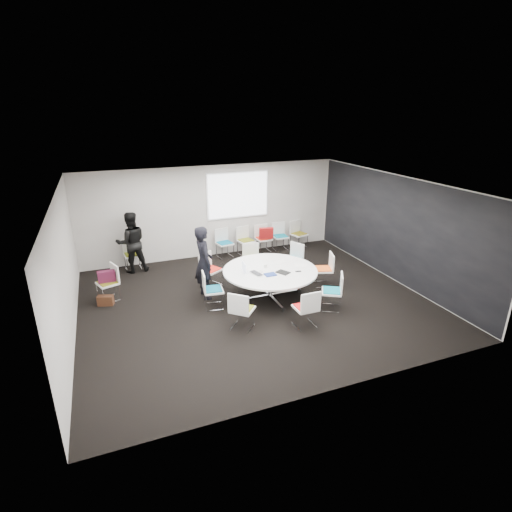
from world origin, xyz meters
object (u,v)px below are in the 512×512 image
object	(u,v)px
chair_ring_b	(292,265)
chair_ring_g	(305,315)
cup	(266,266)
chair_back_c	(263,244)
person_main	(204,262)
chair_ring_h	(332,298)
chair_back_a	(225,248)
brown_bag	(106,300)
chair_ring_a	(323,275)
chair_person_back	(133,260)
chair_ring_c	(252,266)
conference_table	(270,277)
chair_back_b	(246,246)
chair_back_e	(299,239)
chair_back_d	(280,241)
chair_spare_left	(109,289)
chair_ring_f	(242,317)
laptop	(258,273)
person_back	(131,242)
chair_ring_e	(213,297)
maroon_bag	(107,276)

from	to	relation	value
chair_ring_b	chair_ring_g	world-z (taller)	same
chair_ring_b	cup	world-z (taller)	chair_ring_b
chair_back_c	person_main	distance (m)	3.62
chair_ring_h	chair_back_a	world-z (taller)	same
chair_back_c	brown_bag	bearing A→B (deg)	19.74
chair_ring_a	chair_back_c	distance (m)	2.99
chair_ring_b	chair_person_back	size ratio (longest dim) A/B	1.00
chair_ring_c	cup	xyz separation A→B (m)	(-0.12, -1.30, 0.50)
conference_table	chair_ring_a	size ratio (longest dim) A/B	2.60
chair_back_b	chair_back_e	distance (m)	1.88
chair_back_d	chair_spare_left	size ratio (longest dim) A/B	1.00
chair_ring_f	chair_back_c	world-z (taller)	same
conference_table	chair_ring_f	distance (m)	1.65
chair_back_c	person_main	world-z (taller)	person_main
chair_ring_a	laptop	xyz separation A→B (m)	(-1.94, -0.24, 0.47)
chair_ring_f	chair_back_b	xyz separation A→B (m)	(1.63, 4.25, 0.00)
chair_spare_left	chair_ring_h	bearing A→B (deg)	-135.74
chair_ring_g	brown_bag	size ratio (longest dim) A/B	2.44
chair_ring_a	chair_ring_h	bearing A→B (deg)	176.42
chair_person_back	person_back	size ratio (longest dim) A/B	0.51
conference_table	chair_ring_a	bearing A→B (deg)	4.83
chair_ring_g	chair_back_e	size ratio (longest dim) A/B	1.00
chair_back_c	person_back	world-z (taller)	person_back
chair_ring_e	brown_bag	size ratio (longest dim) A/B	2.44
chair_ring_h	chair_back_b	world-z (taller)	same
chair_back_e	conference_table	bearing A→B (deg)	36.13
chair_ring_b	chair_ring_g	xyz separation A→B (m)	(-1.01, -2.66, 0.00)
conference_table	chair_ring_e	world-z (taller)	chair_ring_e
chair_back_e	maroon_bag	world-z (taller)	chair_back_e
chair_back_d	chair_ring_c	bearing A→B (deg)	48.07
chair_ring_g	chair_ring_f	bearing A→B (deg)	161.05
chair_ring_a	conference_table	bearing A→B (deg)	113.17
chair_ring_h	chair_ring_g	bearing A→B (deg)	148.06
chair_ring_a	chair_spare_left	world-z (taller)	same
chair_back_e	chair_spare_left	xyz separation A→B (m)	(-6.06, -1.81, 0.00)
chair_back_a	person_back	size ratio (longest dim) A/B	0.51
chair_ring_c	maroon_bag	size ratio (longest dim) A/B	2.20
laptop	cup	xyz separation A→B (m)	(0.30, 0.26, 0.03)
chair_ring_h	brown_bag	bearing A→B (deg)	97.20
chair_ring_b	chair_back_b	distance (m)	2.11
chair_ring_g	chair_ring_h	size ratio (longest dim) A/B	1.00
chair_ring_e	chair_back_a	xyz separation A→B (m)	(1.24, 3.11, 0.00)
person_back	maroon_bag	xyz separation A→B (m)	(-0.74, -1.65, -0.25)
chair_back_d	maroon_bag	xyz separation A→B (m)	(-5.40, -1.82, 0.34)
conference_table	person_main	bearing A→B (deg)	157.50
chair_person_back	person_back	distance (m)	0.61
chair_ring_a	chair_person_back	size ratio (longest dim) A/B	1.00
chair_person_back	conference_table	bearing A→B (deg)	128.90
chair_ring_e	person_main	size ratio (longest dim) A/B	0.49
chair_ring_b	chair_ring_g	distance (m)	2.85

